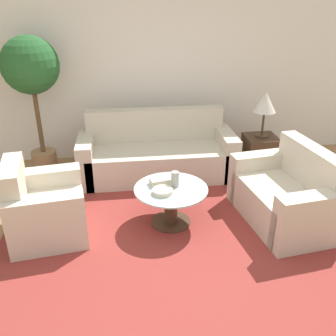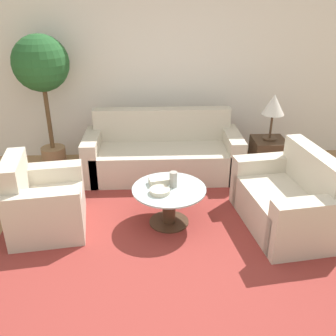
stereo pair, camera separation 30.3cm
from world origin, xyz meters
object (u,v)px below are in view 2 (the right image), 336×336
at_px(sofa_main, 163,154).
at_px(table_lamp, 274,106).
at_px(potted_plant, 42,72).
at_px(vase, 173,179).
at_px(bowl, 160,191).
at_px(armchair, 42,205).
at_px(book_stack, 159,181).
at_px(loveseat, 289,202).
at_px(coffee_table, 169,201).

xyz_separation_m(sofa_main, table_lamp, (1.43, -0.12, 0.70)).
bearing_deg(table_lamp, potted_plant, 172.45).
relative_size(sofa_main, vase, 12.09).
bearing_deg(potted_plant, bowl, -47.64).
relative_size(table_lamp, bowl, 2.89).
bearing_deg(armchair, bowl, -101.12).
height_order(sofa_main, book_stack, sofa_main).
distance_m(armchair, vase, 1.41).
bearing_deg(book_stack, armchair, 174.20).
bearing_deg(bowl, loveseat, 0.55).
relative_size(potted_plant, bowl, 8.71).
bearing_deg(bowl, potted_plant, 132.36).
height_order(armchair, coffee_table, armchair).
distance_m(table_lamp, vase, 1.80).
xyz_separation_m(vase, bowl, (-0.15, -0.13, -0.06)).
height_order(bowl, book_stack, book_stack).
height_order(potted_plant, book_stack, potted_plant).
relative_size(coffee_table, book_stack, 3.46).
bearing_deg(vase, table_lamp, 39.21).
bearing_deg(coffee_table, armchair, -178.58).
xyz_separation_m(sofa_main, armchair, (-1.31, -1.29, 0.00)).
distance_m(sofa_main, table_lamp, 1.59).
bearing_deg(book_stack, table_lamp, 22.24).
xyz_separation_m(armchair, coffee_table, (1.34, 0.03, -0.01)).
xyz_separation_m(armchair, table_lamp, (2.74, 1.17, 0.70)).
xyz_separation_m(sofa_main, book_stack, (-0.08, -1.15, 0.18)).
relative_size(loveseat, coffee_table, 1.67).
height_order(sofa_main, potted_plant, potted_plant).
relative_size(sofa_main, bowl, 9.86).
xyz_separation_m(armchair, book_stack, (1.23, 0.14, 0.18)).
bearing_deg(loveseat, potted_plant, -127.34).
distance_m(armchair, table_lamp, 3.06).
distance_m(vase, book_stack, 0.18).
xyz_separation_m(potted_plant, vase, (1.64, -1.50, -0.84)).
relative_size(armchair, vase, 5.35).
xyz_separation_m(potted_plant, bowl, (1.49, -1.63, -0.91)).
distance_m(table_lamp, book_stack, 1.90).
height_order(sofa_main, coffee_table, sofa_main).
bearing_deg(coffee_table, book_stack, 135.33).
xyz_separation_m(sofa_main, coffee_table, (0.03, -1.25, -0.00)).
bearing_deg(armchair, book_stack, -91.72).
bearing_deg(table_lamp, bowl, -140.51).
xyz_separation_m(loveseat, vase, (-1.24, 0.12, 0.23)).
bearing_deg(sofa_main, loveseat, -45.57).
bearing_deg(coffee_table, bowl, -135.82).
relative_size(vase, book_stack, 0.76).
bearing_deg(potted_plant, loveseat, -29.39).
relative_size(coffee_table, bowl, 3.73).
bearing_deg(armchair, table_lamp, -74.98).
xyz_separation_m(armchair, potted_plant, (-0.25, 1.57, 1.08)).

